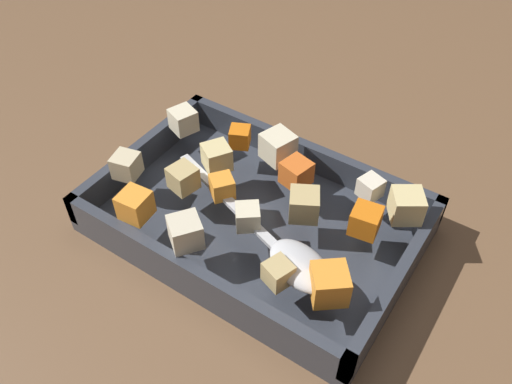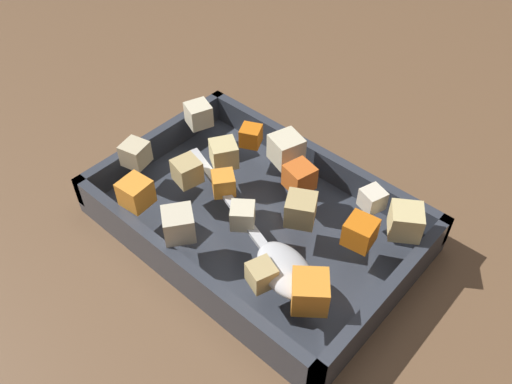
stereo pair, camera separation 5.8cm
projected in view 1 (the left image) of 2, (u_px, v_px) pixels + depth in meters
The scene contains 20 objects.
ground_plane at pixel (253, 214), 0.64m from camera, with size 4.00×4.00×0.00m, color brown.
baking_dish at pixel (256, 221), 0.62m from camera, with size 0.35×0.24×0.05m.
carrot_chunk_heap_top at pixel (222, 187), 0.58m from camera, with size 0.02×0.02×0.02m, color orange.
carrot_chunk_center at pixel (296, 173), 0.60m from camera, with size 0.03×0.03×0.03m, color orange.
carrot_chunk_near_left at pixel (135, 205), 0.56m from camera, with size 0.03×0.03×0.03m, color orange.
carrot_chunk_corner_ne at pixel (366, 221), 0.55m from camera, with size 0.03×0.03×0.03m, color orange.
carrot_chunk_back_center at pixel (240, 137), 0.65m from camera, with size 0.02×0.02×0.02m, color orange.
carrot_chunk_mid_right at pixel (329, 284), 0.49m from camera, with size 0.03×0.03×0.03m, color orange.
potato_chunk_mid_left at pixel (248, 217), 0.55m from camera, with size 0.02×0.02×0.02m, color beige.
potato_chunk_corner_se at pixel (126, 165), 0.61m from camera, with size 0.03×0.03×0.03m, color beige.
potato_chunk_near_right at pixel (406, 206), 0.56m from camera, with size 0.03×0.03×0.03m, color #E0CC89.
potato_chunk_corner_sw at pixel (183, 120), 0.66m from camera, with size 0.03×0.03×0.03m, color beige.
potato_chunk_corner_nw at pixel (274, 145), 0.63m from camera, with size 0.03×0.03×0.03m, color beige.
potato_chunk_heap_side at pixel (278, 273), 0.50m from camera, with size 0.02×0.02×0.02m, color tan.
potato_chunk_near_spoon at pixel (218, 156), 0.62m from camera, with size 0.03×0.03×0.03m, color #E0CC89.
potato_chunk_under_handle at pixel (183, 178), 0.59m from camera, with size 0.03×0.03×0.03m, color tan.
potato_chunk_rim_edge at pixel (304, 205), 0.56m from camera, with size 0.03×0.03×0.03m, color tan.
parsnip_chunk_front_center at pixel (370, 187), 0.58m from camera, with size 0.02×0.02×0.02m, color silver.
parsnip_chunk_far_right at pixel (185, 232), 0.53m from camera, with size 0.03×0.03×0.03m, color beige.
serving_spoon at pixel (291, 257), 0.52m from camera, with size 0.24×0.10×0.02m.
Camera 1 is at (-0.24, 0.36, 0.48)m, focal length 37.70 mm.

